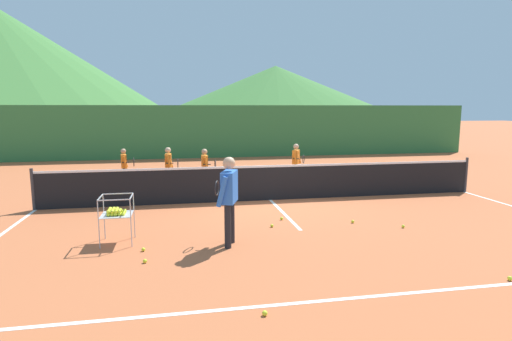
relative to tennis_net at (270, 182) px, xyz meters
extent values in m
plane|color=#BC6038|center=(0.00, 0.00, -0.50)|extent=(120.00, 120.00, 0.00)
cube|color=white|center=(0.00, -6.01, -0.50)|extent=(12.04, 0.08, 0.01)
cube|color=white|center=(0.00, 5.10, -0.50)|extent=(12.04, 0.08, 0.01)
cube|color=white|center=(-6.02, 0.00, -0.50)|extent=(0.08, 11.10, 0.01)
cube|color=white|center=(6.02, 0.00, -0.50)|extent=(0.08, 11.10, 0.01)
cube|color=white|center=(0.00, 0.00, -0.50)|extent=(0.08, 5.82, 0.01)
cylinder|color=#333338|center=(-6.05, 0.00, 0.03)|extent=(0.08, 0.08, 1.05)
cylinder|color=#333338|center=(6.05, 0.00, 0.03)|extent=(0.08, 0.08, 1.05)
cube|color=black|center=(0.00, 0.00, -0.04)|extent=(12.01, 0.02, 0.92)
cube|color=white|center=(0.00, 0.00, 0.45)|extent=(12.01, 0.03, 0.06)
cylinder|color=black|center=(-1.62, -3.70, -0.09)|extent=(0.12, 0.12, 0.82)
cylinder|color=black|center=(-1.52, -3.40, -0.09)|extent=(0.12, 0.12, 0.82)
cube|color=blue|center=(-1.57, -3.55, 0.61)|extent=(0.37, 0.53, 0.57)
sphere|color=#DBAD84|center=(-1.57, -3.55, 1.04)|extent=(0.23, 0.23, 0.23)
cylinder|color=blue|center=(-1.73, -3.79, 0.57)|extent=(0.24, 0.16, 0.56)
cylinder|color=blue|center=(-1.52, -3.27, 0.57)|extent=(0.19, 0.14, 0.56)
torus|color=#262628|center=(-1.76, -3.19, 0.52)|extent=(0.12, 0.28, 0.29)
cylinder|color=black|center=(-1.53, -3.27, 0.52)|extent=(0.22, 0.10, 0.03)
cylinder|color=black|center=(-4.23, 2.99, -0.20)|extent=(0.09, 0.09, 0.61)
cylinder|color=black|center=(-4.20, 2.76, -0.20)|extent=(0.09, 0.09, 0.61)
cube|color=orange|center=(-4.22, 2.88, 0.32)|extent=(0.22, 0.38, 0.43)
sphere|color=tan|center=(-4.22, 2.88, 0.64)|extent=(0.17, 0.17, 0.17)
cylinder|color=orange|center=(-4.20, 3.09, 0.29)|extent=(0.17, 0.09, 0.42)
cylinder|color=orange|center=(-4.16, 2.68, 0.29)|extent=(0.13, 0.08, 0.42)
torus|color=#262628|center=(-3.89, 2.72, 0.30)|extent=(0.06, 0.29, 0.29)
cylinder|color=black|center=(-4.13, 2.68, 0.30)|extent=(0.22, 0.06, 0.03)
cylinder|color=navy|center=(-2.78, 2.21, -0.17)|extent=(0.10, 0.10, 0.65)
cylinder|color=navy|center=(-2.79, 1.96, -0.17)|extent=(0.10, 0.10, 0.65)
cube|color=orange|center=(-2.79, 2.09, 0.38)|extent=(0.19, 0.39, 0.46)
sphere|color=#DBAD84|center=(-2.79, 2.09, 0.73)|extent=(0.18, 0.18, 0.18)
cylinder|color=orange|center=(-2.73, 2.31, 0.35)|extent=(0.18, 0.08, 0.45)
cylinder|color=orange|center=(-2.76, 1.86, 0.35)|extent=(0.14, 0.07, 0.45)
torus|color=#262628|center=(-2.50, 1.86, 0.35)|extent=(0.03, 0.29, 0.29)
cylinder|color=black|center=(-2.74, 1.86, 0.35)|extent=(0.22, 0.04, 0.03)
cylinder|color=black|center=(-1.69, 1.84, -0.18)|extent=(0.09, 0.09, 0.64)
cylinder|color=black|center=(-1.69, 1.60, -0.18)|extent=(0.09, 0.09, 0.64)
cube|color=orange|center=(-1.69, 1.72, 0.36)|extent=(0.18, 0.38, 0.45)
sphere|color=tan|center=(-1.69, 1.72, 0.70)|extent=(0.18, 0.18, 0.18)
cylinder|color=orange|center=(-1.64, 1.94, 0.33)|extent=(0.17, 0.07, 0.44)
cylinder|color=orange|center=(-1.65, 1.50, 0.33)|extent=(0.13, 0.07, 0.44)
torus|color=#262628|center=(-1.38, 1.51, 0.33)|extent=(0.03, 0.29, 0.29)
cylinder|color=black|center=(-1.63, 1.50, 0.33)|extent=(0.22, 0.03, 0.03)
cylinder|color=silver|center=(1.46, 2.49, -0.17)|extent=(0.10, 0.10, 0.66)
cylinder|color=silver|center=(1.35, 2.27, -0.17)|extent=(0.10, 0.10, 0.66)
cube|color=orange|center=(1.41, 2.38, 0.39)|extent=(0.34, 0.43, 0.46)
sphere|color=#DBAD84|center=(1.41, 2.38, 0.74)|extent=(0.18, 0.18, 0.18)
cylinder|color=orange|center=(1.56, 2.55, 0.36)|extent=(0.19, 0.14, 0.45)
cylinder|color=orange|center=(1.33, 2.16, 0.36)|extent=(0.15, 0.13, 0.45)
torus|color=#262628|center=(1.57, 2.04, 0.36)|extent=(0.15, 0.27, 0.29)
cylinder|color=black|center=(1.35, 2.15, 0.36)|extent=(0.21, 0.13, 0.03)
cylinder|color=#B7B7BC|center=(-3.91, -2.74, -0.05)|extent=(0.02, 0.02, 0.89)
cylinder|color=#B7B7BC|center=(-3.35, -2.74, -0.05)|extent=(0.02, 0.02, 0.89)
cylinder|color=#B7B7BC|center=(-3.91, -3.30, -0.05)|extent=(0.02, 0.02, 0.89)
cylinder|color=#B7B7BC|center=(-3.35, -3.30, -0.05)|extent=(0.02, 0.02, 0.89)
cube|color=#B7B7BC|center=(-3.63, -3.02, 0.05)|extent=(0.56, 0.56, 0.01)
cube|color=#B7B7BC|center=(-3.63, -2.74, 0.39)|extent=(0.56, 0.02, 0.02)
cube|color=#B7B7BC|center=(-3.63, -3.30, 0.39)|extent=(0.56, 0.02, 0.02)
cube|color=#B7B7BC|center=(-3.91, -3.02, 0.39)|extent=(0.02, 0.56, 0.02)
cube|color=#B7B7BC|center=(-3.35, -3.02, 0.39)|extent=(0.02, 0.56, 0.02)
sphere|color=yellow|center=(-3.76, -3.16, 0.09)|extent=(0.07, 0.07, 0.07)
sphere|color=yellow|center=(-3.76, -3.09, 0.09)|extent=(0.07, 0.07, 0.07)
sphere|color=yellow|center=(-3.75, -3.02, 0.08)|extent=(0.07, 0.07, 0.07)
sphere|color=yellow|center=(-3.75, -2.95, 0.08)|extent=(0.07, 0.07, 0.07)
sphere|color=yellow|center=(-3.76, -2.89, 0.09)|extent=(0.07, 0.07, 0.07)
sphere|color=yellow|center=(-3.70, -3.15, 0.08)|extent=(0.07, 0.07, 0.07)
sphere|color=yellow|center=(-3.69, -3.08, 0.08)|extent=(0.07, 0.07, 0.07)
sphere|color=yellow|center=(-3.70, -3.03, 0.08)|extent=(0.07, 0.07, 0.07)
sphere|color=yellow|center=(-3.69, -2.95, 0.09)|extent=(0.07, 0.07, 0.07)
sphere|color=yellow|center=(-3.70, -2.90, 0.08)|extent=(0.07, 0.07, 0.07)
sphere|color=yellow|center=(-3.64, -3.16, 0.09)|extent=(0.07, 0.07, 0.07)
sphere|color=yellow|center=(-3.63, -3.09, 0.08)|extent=(0.07, 0.07, 0.07)
sphere|color=yellow|center=(-3.63, -3.02, 0.09)|extent=(0.07, 0.07, 0.07)
sphere|color=yellow|center=(-3.63, -2.96, 0.08)|extent=(0.07, 0.07, 0.07)
sphere|color=yellow|center=(-3.63, -2.89, 0.08)|extent=(0.07, 0.07, 0.07)
sphere|color=yellow|center=(-3.57, -3.15, 0.08)|extent=(0.07, 0.07, 0.07)
sphere|color=yellow|center=(-3.56, -3.09, 0.08)|extent=(0.07, 0.07, 0.07)
sphere|color=yellow|center=(-3.57, -3.02, 0.09)|extent=(0.07, 0.07, 0.07)
sphere|color=yellow|center=(-3.56, -2.96, 0.08)|extent=(0.07, 0.07, 0.07)
sphere|color=yellow|center=(-3.57, -2.89, 0.08)|extent=(0.07, 0.07, 0.07)
sphere|color=yellow|center=(-3.50, -3.15, 0.08)|extent=(0.07, 0.07, 0.07)
sphere|color=yellow|center=(-3.50, -3.08, 0.08)|extent=(0.07, 0.07, 0.07)
sphere|color=yellow|center=(-3.51, -3.02, 0.09)|extent=(0.07, 0.07, 0.07)
sphere|color=yellow|center=(-3.50, -2.96, 0.09)|extent=(0.07, 0.07, 0.07)
sphere|color=yellow|center=(-3.50, -2.89, 0.09)|extent=(0.07, 0.07, 0.07)
sphere|color=yellow|center=(-3.76, -3.15, 0.14)|extent=(0.07, 0.07, 0.07)
sphere|color=yellow|center=(-3.75, -3.09, 0.14)|extent=(0.07, 0.07, 0.07)
sphere|color=yellow|center=(-3.75, -3.02, 0.14)|extent=(0.07, 0.07, 0.07)
sphere|color=yellow|center=(-3.76, -2.95, 0.14)|extent=(0.07, 0.07, 0.07)
sphere|color=yellow|center=(-3.76, -2.89, 0.14)|extent=(0.07, 0.07, 0.07)
sphere|color=yellow|center=(-3.69, -3.15, 0.14)|extent=(0.07, 0.07, 0.07)
sphere|color=yellow|center=(-3.69, -3.09, 0.14)|extent=(0.07, 0.07, 0.07)
sphere|color=yellow|center=(-3.69, -3.02, 0.14)|extent=(0.07, 0.07, 0.07)
sphere|color=yellow|center=(-3.69, -2.95, 0.14)|extent=(0.07, 0.07, 0.07)
sphere|color=yellow|center=(-3.69, -2.90, 0.14)|extent=(0.07, 0.07, 0.07)
sphere|color=yellow|center=(-3.63, -3.16, 0.14)|extent=(0.07, 0.07, 0.07)
sphere|color=yellow|center=(-3.63, -3.09, 0.14)|extent=(0.07, 0.07, 0.07)
sphere|color=yellow|center=(-3.63, -3.02, 0.14)|extent=(0.07, 0.07, 0.07)
sphere|color=yellow|center=(-3.63, -2.96, 0.13)|extent=(0.07, 0.07, 0.07)
sphere|color=yellow|center=(-3.64, -2.89, 0.14)|extent=(0.07, 0.07, 0.07)
sphere|color=yellow|center=(-3.57, -3.15, 0.14)|extent=(0.07, 0.07, 0.07)
sphere|color=yellow|center=(-3.57, -3.09, 0.14)|extent=(0.07, 0.07, 0.07)
sphere|color=yellow|center=(-3.56, -3.03, 0.14)|extent=(0.07, 0.07, 0.07)
sphere|color=yellow|center=(-3.12, -3.60, -0.47)|extent=(0.07, 0.07, 0.07)
sphere|color=yellow|center=(-0.19, -2.04, -0.47)|extent=(0.07, 0.07, 0.07)
sphere|color=yellow|center=(2.31, -5.90, -0.47)|extent=(0.07, 0.07, 0.07)
sphere|color=yellow|center=(-3.05, -4.18, -0.47)|extent=(0.07, 0.07, 0.07)
sphere|color=yellow|center=(-0.54, -2.56, -0.47)|extent=(0.07, 0.07, 0.07)
sphere|color=yellow|center=(-1.47, -6.25, -0.47)|extent=(0.07, 0.07, 0.07)
sphere|color=yellow|center=(2.20, -3.13, -0.47)|extent=(0.07, 0.07, 0.07)
sphere|color=yellow|center=(1.30, -2.57, -0.47)|extent=(0.07, 0.07, 0.07)
cube|color=#33753D|center=(0.00, 10.04, 0.82)|extent=(26.50, 0.08, 2.65)
cone|color=#427A38|center=(15.50, 65.12, 4.58)|extent=(49.45, 49.45, 10.15)
camera|label=1|loc=(-2.45, -10.88, 2.04)|focal=28.92mm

